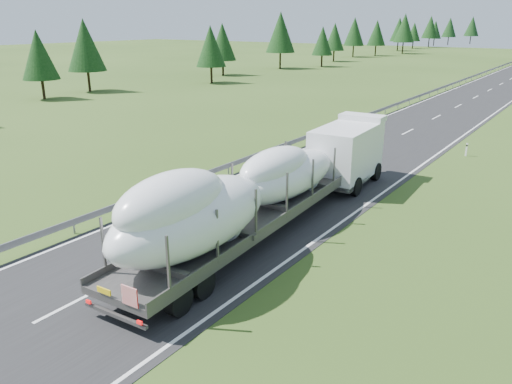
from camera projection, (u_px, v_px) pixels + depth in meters
The scene contains 4 objects.
ground at pixel (71, 304), 17.97m from camera, with size 400.00×400.00×0.00m, color #2D4517.
guardrail at pixel (491, 70), 98.08m from camera, with size 0.10×400.00×0.76m.
tree_line_left at pixel (340, 33), 126.90m from camera, with size 14.92×271.67×11.92m.
boat_truck at pixel (266, 184), 23.45m from camera, with size 3.98×21.75×4.57m.
Camera 1 is at (14.45, -9.01, 9.67)m, focal length 35.00 mm.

